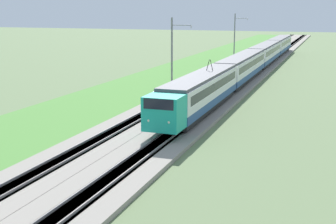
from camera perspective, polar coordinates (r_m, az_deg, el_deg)
The scene contains 8 objects.
ballast_main at distance 64.40m, azimuth 5.22°, elevation 3.92°, with size 240.00×4.40×0.30m.
ballast_adjacent at distance 63.45m, azimuth 9.10°, elevation 3.68°, with size 240.00×4.40×0.30m.
track_main at distance 64.40m, azimuth 5.22°, elevation 3.93°, with size 240.00×1.57×0.45m.
track_adjacent at distance 63.45m, azimuth 9.10°, elevation 3.69°, with size 240.00×1.57×0.45m.
grass_verge at distance 66.10m, azimuth 0.31°, elevation 4.11°, with size 240.00×13.51×0.12m.
passenger_train at distance 73.04m, azimuth 10.65°, elevation 6.43°, with size 82.84×2.84×4.86m.
catenary_mast_mid at distance 56.90m, azimuth 0.53°, elevation 7.24°, with size 0.22×2.56×8.67m.
catenary_mast_far at distance 92.15m, azimuth 8.14°, elevation 9.15°, with size 0.22×2.56×8.81m.
Camera 1 is at (-11.67, -15.93, 9.65)m, focal length 50.00 mm.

